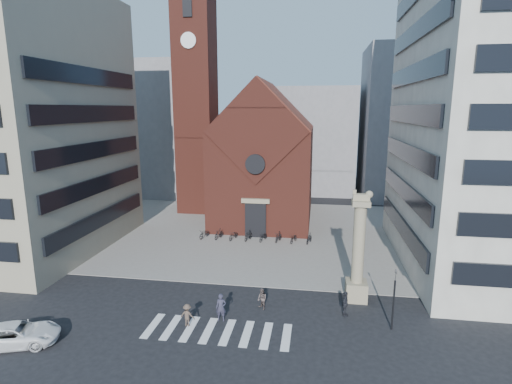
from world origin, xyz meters
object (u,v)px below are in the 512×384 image
lion_column (358,257)px  white_car (16,334)px  scooter_0 (204,234)px  pedestrian_2 (345,304)px  pedestrian_0 (221,307)px  traffic_light (394,298)px  pedestrian_1 (262,299)px

lion_column → white_car: bearing=-156.4°
white_car → scooter_0: (5.79, 22.00, -0.15)m
pedestrian_2 → scooter_0: (-14.71, 15.25, -0.37)m
pedestrian_0 → pedestrian_2: 8.78m
lion_column → white_car: size_ratio=1.73×
lion_column → pedestrian_2: size_ratio=4.72×
traffic_light → pedestrian_2: 3.56m
pedestrian_0 → pedestrian_2: (8.56, 1.96, -0.06)m
pedestrian_2 → pedestrian_1: bearing=103.5°
traffic_light → scooter_0: size_ratio=2.27×
lion_column → traffic_light: lion_column is taller
pedestrian_0 → scooter_0: 18.28m
pedestrian_0 → pedestrian_2: bearing=7.6°
pedestrian_0 → scooter_0: (-6.14, 17.21, -0.43)m
white_car → pedestrian_0: (11.93, 4.79, 0.28)m
lion_column → scooter_0: 20.35m
white_car → pedestrian_1: bearing=-83.4°
traffic_light → lion_column: bearing=116.5°
pedestrian_2 → white_car: bearing=122.6°
scooter_0 → pedestrian_2: bearing=-29.4°
white_car → pedestrian_1: size_ratio=3.19×
pedestrian_0 → pedestrian_2: pedestrian_0 is taller
scooter_0 → lion_column: bearing=-22.1°
pedestrian_1 → white_car: bearing=-109.2°
lion_column → pedestrian_1: lion_column is taller
pedestrian_1 → scooter_0: (-8.74, 15.17, -0.24)m
white_car → pedestrian_0: size_ratio=2.57×
traffic_light → pedestrian_2: traffic_light is taller
lion_column → white_car: 23.63m
traffic_light → white_car: size_ratio=0.86×
pedestrian_0 → pedestrian_1: (2.60, 2.05, -0.19)m
pedestrian_0 → scooter_0: pedestrian_0 is taller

